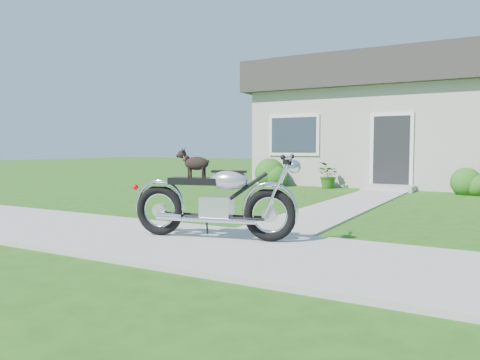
# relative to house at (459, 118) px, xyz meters

# --- Properties ---
(ground) EXTENTS (80.00, 80.00, 0.00)m
(ground) POSITION_rel_house_xyz_m (0.00, -11.99, -2.16)
(ground) COLOR #235114
(ground) RESTS_ON ground
(sidewalk) EXTENTS (24.00, 2.20, 0.04)m
(sidewalk) POSITION_rel_house_xyz_m (0.00, -11.99, -2.14)
(sidewalk) COLOR #9E9B93
(sidewalk) RESTS_ON ground
(walkway) EXTENTS (1.20, 8.00, 0.03)m
(walkway) POSITION_rel_house_xyz_m (-1.50, -6.99, -2.14)
(walkway) COLOR #9E9B93
(walkway) RESTS_ON ground
(house) EXTENTS (12.60, 7.03, 4.50)m
(house) POSITION_rel_house_xyz_m (0.00, 0.00, 0.00)
(house) COLOR beige
(house) RESTS_ON ground
(potted_plant_left) EXTENTS (0.92, 0.93, 0.78)m
(potted_plant_left) POSITION_rel_house_xyz_m (-3.19, -3.44, -1.76)
(potted_plant_left) COLOR #2C5C18
(potted_plant_left) RESTS_ON ground
(motorcycle_with_dog) EXTENTS (2.19, 0.81, 1.13)m
(motorcycle_with_dog) POSITION_rel_house_xyz_m (-1.88, -11.70, -1.61)
(motorcycle_with_dog) COLOR black
(motorcycle_with_dog) RESTS_ON sidewalk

